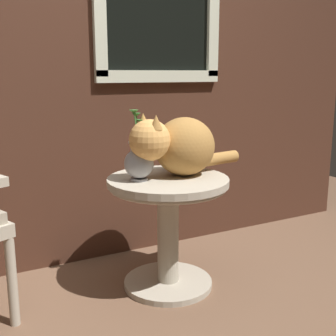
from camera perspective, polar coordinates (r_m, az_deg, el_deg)
name	(u,v)px	position (r m, az deg, el deg)	size (l,w,h in m)	color
ground_plane	(137,314)	(2.15, -4.07, -18.45)	(6.00, 6.00, 0.00)	brown
back_wall	(82,34)	(2.54, -11.17, 16.77)	(4.00, 0.07, 2.60)	#47281C
wicker_side_table	(168,212)	(2.24, 0.00, -5.73)	(0.61, 0.61, 0.58)	#B2A893
cat	(178,145)	(2.20, 1.31, 2.98)	(0.67, 0.34, 0.33)	#AD7A3D
pewter_vase_with_ivy	(139,160)	(2.12, -3.81, 1.04)	(0.14, 0.14, 0.34)	#99999E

